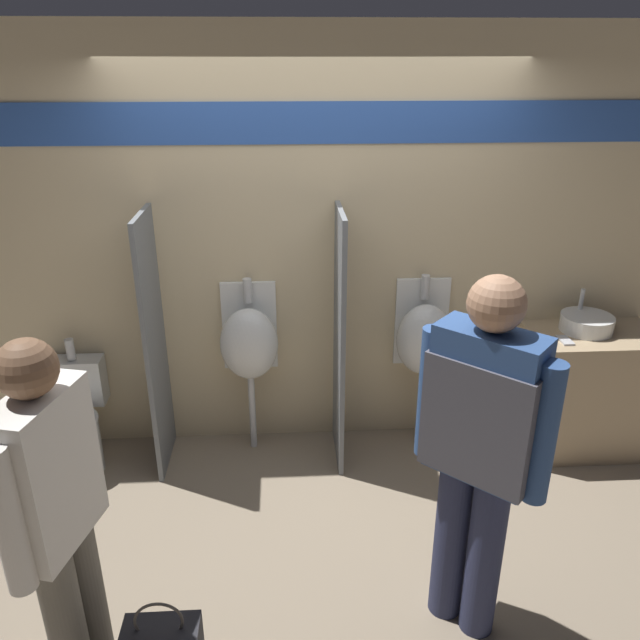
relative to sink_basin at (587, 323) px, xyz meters
name	(u,v)px	position (x,y,z in m)	size (l,w,h in m)	color
ground_plane	(322,482)	(-1.75, -0.37, -0.90)	(16.00, 16.00, 0.00)	gray
display_wall	(316,249)	(-1.75, 0.23, 0.46)	(4.54, 0.07, 2.70)	beige
sink_counter	(585,391)	(0.05, -0.05, -0.48)	(0.84, 0.51, 0.85)	tan
sink_basin	(587,323)	(0.00, 0.00, 0.00)	(0.34, 0.34, 0.25)	silver
cell_phone	(565,340)	(-0.20, -0.15, -0.05)	(0.07, 0.14, 0.01)	#B7B7BC
divider_near_counter	(155,346)	(-2.77, -0.05, -0.06)	(0.03, 0.51, 1.68)	slate
divider_mid	(339,341)	(-1.62, -0.05, -0.06)	(0.03, 0.51, 1.68)	slate
urinal_near_counter	(249,343)	(-2.20, 0.07, -0.12)	(0.38, 0.28, 1.20)	silver
urinal_far	(424,339)	(-1.05, 0.07, -0.12)	(0.38, 0.28, 1.20)	silver
toilet	(73,427)	(-3.35, -0.09, -0.61)	(0.38, 0.54, 0.83)	silver
person_in_vest	(480,440)	(-1.15, -1.44, 0.11)	(0.49, 0.48, 1.75)	#282D4C
person_with_lanyard	(57,515)	(-2.84, -1.67, 0.00)	(0.28, 0.56, 1.64)	#666056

